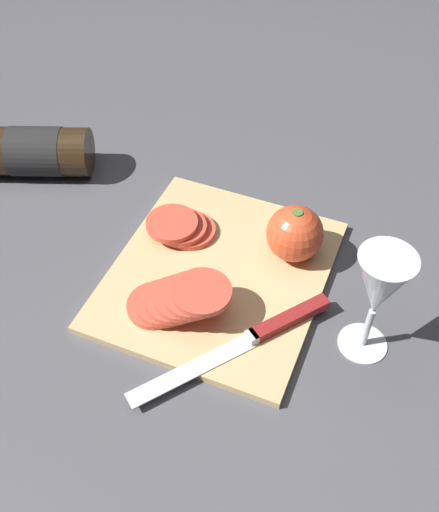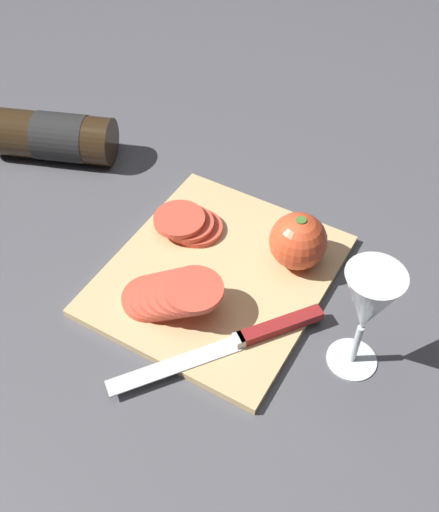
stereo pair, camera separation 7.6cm
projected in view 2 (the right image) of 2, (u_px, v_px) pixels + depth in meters
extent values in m
plane|color=#4C4C51|center=(212.00, 274.00, 0.86)|extent=(3.00, 3.00, 0.00)
cube|color=tan|center=(220.00, 273.00, 0.86)|extent=(0.33, 0.29, 0.01)
cylinder|color=#332314|center=(53.00, 136.00, 1.02)|extent=(0.15, 0.22, 0.08)
cylinder|color=black|center=(62.00, 137.00, 1.02)|extent=(0.11, 0.11, 0.08)
cylinder|color=silver|center=(352.00, 359.00, 0.76)|extent=(0.06, 0.06, 0.00)
cylinder|color=silver|center=(356.00, 343.00, 0.74)|extent=(0.01, 0.01, 0.07)
cone|color=silver|center=(369.00, 303.00, 0.68)|extent=(0.07, 0.07, 0.10)
cone|color=#DBCC84|center=(364.00, 318.00, 0.70)|extent=(0.03, 0.03, 0.04)
sphere|color=#DB4C28|center=(298.00, 241.00, 0.83)|extent=(0.08, 0.08, 0.08)
cylinder|color=#47702D|center=(301.00, 222.00, 0.81)|extent=(0.01, 0.01, 0.01)
cube|color=silver|center=(175.00, 365.00, 0.75)|extent=(0.15, 0.12, 0.00)
cube|color=silver|center=(239.00, 340.00, 0.76)|extent=(0.02, 0.02, 0.01)
cube|color=maroon|center=(280.00, 326.00, 0.78)|extent=(0.11, 0.09, 0.01)
cylinder|color=#DB4C38|center=(150.00, 298.00, 0.81)|extent=(0.08, 0.08, 0.01)
cylinder|color=#DB4C38|center=(158.00, 296.00, 0.80)|extent=(0.08, 0.08, 0.01)
cylinder|color=#DB4C38|center=(167.00, 295.00, 0.79)|extent=(0.08, 0.08, 0.01)
cylinder|color=#DB4C38|center=(176.00, 293.00, 0.79)|extent=(0.08, 0.08, 0.01)
cylinder|color=#DB4C38|center=(185.00, 292.00, 0.78)|extent=(0.08, 0.08, 0.01)
cylinder|color=#DB4C38|center=(194.00, 290.00, 0.77)|extent=(0.08, 0.08, 0.01)
cylinder|color=#DB4C38|center=(197.00, 228.00, 0.90)|extent=(0.08, 0.08, 0.01)
cylinder|color=#DB4C38|center=(188.00, 224.00, 0.90)|extent=(0.08, 0.08, 0.01)
cylinder|color=#DB4C38|center=(179.00, 219.00, 0.89)|extent=(0.08, 0.08, 0.01)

